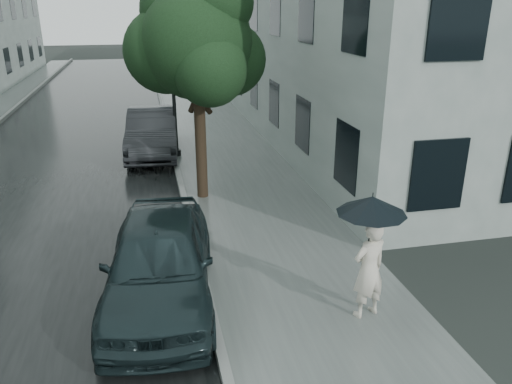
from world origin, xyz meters
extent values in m
plane|color=black|center=(0.00, 0.00, 0.00)|extent=(120.00, 120.00, 0.00)
cube|color=slate|center=(0.25, 12.00, 0.00)|extent=(3.50, 60.00, 0.01)
cube|color=slate|center=(-1.57, 12.00, 0.07)|extent=(0.15, 60.00, 0.15)
cube|color=black|center=(-5.08, 12.00, 0.00)|extent=(6.85, 60.00, 0.00)
cube|color=#96A39D|center=(5.50, 19.50, 4.50)|extent=(7.00, 36.00, 9.00)
cube|color=black|center=(2.02, 19.50, 4.50)|extent=(0.08, 32.40, 7.20)
cube|color=black|center=(-10.32, 30.00, 4.00)|extent=(0.08, 16.20, 6.40)
imported|color=beige|center=(0.93, -0.56, 0.85)|extent=(0.71, 0.57, 1.69)
cylinder|color=black|center=(0.89, -0.56, 1.42)|extent=(0.02, 0.02, 0.83)
cone|color=black|center=(0.89, -0.56, 1.98)|extent=(1.42, 1.42, 0.28)
cylinder|color=black|center=(0.89, -0.56, 2.14)|extent=(0.02, 0.02, 0.08)
cylinder|color=black|center=(0.89, -0.56, 0.98)|extent=(0.03, 0.03, 0.06)
cylinder|color=#332619|center=(-1.05, 5.46, 1.45)|extent=(0.29, 0.29, 2.90)
sphere|color=#1C3E1F|center=(-1.05, 5.46, 3.94)|extent=(2.70, 2.70, 2.70)
sphere|color=#1C3E1F|center=(-0.21, 5.77, 3.52)|extent=(1.86, 1.86, 1.86)
sphere|color=#1C3E1F|center=(-1.78, 5.88, 3.74)|extent=(2.08, 2.08, 2.08)
sphere|color=#1C3E1F|center=(-0.85, 4.73, 3.42)|extent=(1.76, 1.76, 1.76)
sphere|color=#1C3E1F|center=(-1.36, 6.08, 4.67)|extent=(1.97, 1.97, 1.97)
sphere|color=#1C3E1F|center=(-0.54, 5.26, 4.88)|extent=(1.68, 1.68, 1.68)
cylinder|color=black|center=(-1.45, 9.45, 2.63)|extent=(0.12, 0.12, 5.26)
cylinder|color=black|center=(-1.45, 9.45, 0.10)|extent=(0.28, 0.28, 0.20)
imported|color=black|center=(-2.34, 0.64, 0.76)|extent=(2.21, 4.58, 1.51)
imported|color=#242629|center=(-2.20, 9.88, 0.76)|extent=(1.91, 4.70, 1.52)
camera|label=1|loc=(-2.37, -7.04, 4.86)|focal=35.00mm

